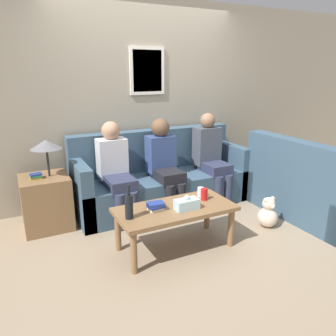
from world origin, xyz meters
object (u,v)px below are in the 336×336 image
Objects in this scene: person_right at (211,154)px; couch_side at (307,189)px; wine_bottle at (129,206)px; person_left at (116,168)px; coffee_table at (175,213)px; drinking_glass at (201,192)px; teddy_bear at (268,214)px; person_middle at (164,161)px; couch_main at (161,179)px.

couch_side is at bearing -51.99° from person_right.
couch_side is at bearing 0.34° from wine_bottle.
couch_side is at bearing -25.30° from person_left.
wine_bottle is 1.81m from person_right.
drinking_glass is at bearing 19.24° from coffee_table.
coffee_table is at bearing 177.07° from teddy_bear.
person_right reaches higher than couch_side.
person_left reaches higher than couch_side.
person_middle is 0.98× the size of person_right.
coffee_table is at bearing -160.76° from drinking_glass.
drinking_glass is 0.28× the size of teddy_bear.
wine_bottle is 0.28× the size of person_left.
couch_main is at bearing 12.99° from person_left.
person_left reaches higher than couch_main.
couch_side reaches higher than teddy_bear.
couch_main is 1.42m from teddy_bear.
drinking_glass is (0.86, 0.16, -0.07)m from wine_bottle.
coffee_table is 3.26× the size of teddy_bear.
teddy_bear is (1.44, -1.02, -0.47)m from person_left.
teddy_bear is at bearing -56.06° from couch_main.
coffee_table is 1.43m from person_right.
person_middle is at bearing 49.62° from wine_bottle.
teddy_bear is at bearing 93.58° from couch_side.
wine_bottle reaches higher than teddy_bear.
coffee_table is at bearing -73.74° from person_left.
couch_side is 0.66m from teddy_bear.
coffee_table is (-1.79, 0.02, 0.05)m from couch_side.
drinking_glass is at bearing 166.34° from teddy_bear.
wine_bottle is (-2.28, -0.01, 0.23)m from couch_side.
wine_bottle is (-0.48, -0.03, 0.18)m from coffee_table.
drinking_glass is at bearing -51.70° from person_left.
wine_bottle reaches higher than coffee_table.
couch_side is 1.79m from coffee_table.
person_left is (-0.65, 0.83, 0.13)m from drinking_glass.
drinking_glass is (-1.42, 0.15, 0.16)m from couch_side.
person_middle reaches higher than couch_side.
couch_side is 1.26m from person_right.
person_middle reaches higher than person_left.
person_middle reaches higher than couch_main.
person_right is at bearing 50.77° from drinking_glass.
person_middle is at bearing 92.81° from drinking_glass.
person_left reaches higher than coffee_table.
person_left is (0.20, 0.99, 0.06)m from wine_bottle.
couch_main is 6.34× the size of teddy_bear.
couch_side is at bearing -6.05° from drinking_glass.
couch_side is 1.24× the size of person_middle.
wine_bottle is 0.90× the size of teddy_bear.
couch_side is 14.40× the size of drinking_glass.
person_middle is at bearing -178.73° from person_right.
person_middle is at bearing -100.73° from couch_main.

